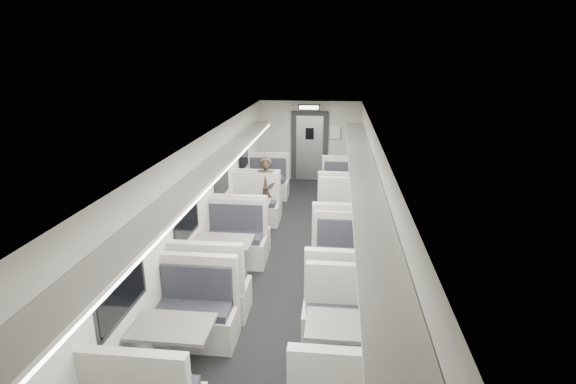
% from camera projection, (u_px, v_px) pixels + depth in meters
% --- Properties ---
extents(room, '(3.24, 12.24, 2.64)m').
position_uv_depth(room, '(288.00, 206.00, 7.86)').
color(room, black).
rests_on(room, ground).
extents(booth_left_a, '(1.10, 2.24, 1.20)m').
position_uv_depth(booth_left_a, '(263.00, 192.00, 11.31)').
color(booth_left_a, '#A9A59E').
rests_on(booth_left_a, room).
extents(booth_left_b, '(1.12, 2.27, 1.21)m').
position_uv_depth(booth_left_b, '(248.00, 219.00, 9.48)').
color(booth_left_b, '#A9A59E').
rests_on(booth_left_b, room).
extents(booth_left_c, '(1.16, 2.35, 1.25)m').
position_uv_depth(booth_left_c, '(224.00, 262.00, 7.51)').
color(booth_left_c, '#A9A59E').
rests_on(booth_left_c, room).
extents(booth_left_d, '(1.10, 2.23, 1.19)m').
position_uv_depth(booth_left_d, '(175.00, 353.00, 5.29)').
color(booth_left_d, '#A9A59E').
rests_on(booth_left_d, room).
extents(booth_right_a, '(1.10, 2.22, 1.19)m').
position_uv_depth(booth_right_a, '(343.00, 197.00, 10.91)').
color(booth_right_a, '#A9A59E').
rests_on(booth_right_a, room).
extents(booth_right_b, '(1.15, 2.33, 1.24)m').
position_uv_depth(booth_right_b, '(343.00, 225.00, 9.12)').
color(booth_right_b, '#A9A59E').
rests_on(booth_right_b, room).
extents(booth_right_c, '(1.07, 2.16, 1.16)m').
position_uv_depth(booth_right_c, '(344.00, 280.00, 7.01)').
color(booth_right_c, '#A9A59E').
rests_on(booth_right_c, room).
extents(booth_right_d, '(1.14, 2.30, 1.23)m').
position_uv_depth(booth_right_d, '(345.00, 352.00, 5.28)').
color(booth_right_d, '#A9A59E').
rests_on(booth_right_d, room).
extents(passenger, '(0.59, 0.41, 1.55)m').
position_uv_depth(passenger, '(266.00, 190.00, 10.21)').
color(passenger, black).
rests_on(passenger, room).
extents(window_a, '(0.02, 1.18, 0.84)m').
position_uv_depth(window_a, '(244.00, 154.00, 11.19)').
color(window_a, black).
rests_on(window_a, room).
extents(window_b, '(0.02, 1.18, 0.84)m').
position_uv_depth(window_b, '(222.00, 177.00, 9.11)').
color(window_b, black).
rests_on(window_b, room).
extents(window_c, '(0.02, 1.18, 0.84)m').
position_uv_depth(window_c, '(186.00, 215.00, 7.02)').
color(window_c, black).
rests_on(window_c, room).
extents(window_d, '(0.02, 1.18, 0.84)m').
position_uv_depth(window_d, '(121.00, 284.00, 4.94)').
color(window_d, black).
rests_on(window_d, room).
extents(luggage_rack_left, '(0.46, 10.40, 0.09)m').
position_uv_depth(luggage_rack_left, '(212.00, 169.00, 7.49)').
color(luggage_rack_left, '#A9A59E').
rests_on(luggage_rack_left, room).
extents(luggage_rack_right, '(0.46, 10.40, 0.09)m').
position_uv_depth(luggage_rack_right, '(362.00, 173.00, 7.23)').
color(luggage_rack_right, '#A9A59E').
rests_on(luggage_rack_right, room).
extents(vestibule_door, '(1.10, 0.13, 2.10)m').
position_uv_depth(vestibule_door, '(310.00, 147.00, 13.53)').
color(vestibule_door, black).
rests_on(vestibule_door, room).
extents(exit_sign, '(0.62, 0.12, 0.16)m').
position_uv_depth(exit_sign, '(309.00, 107.00, 12.70)').
color(exit_sign, black).
rests_on(exit_sign, room).
extents(wall_notice, '(0.32, 0.02, 0.40)m').
position_uv_depth(wall_notice, '(335.00, 132.00, 13.30)').
color(wall_notice, silver).
rests_on(wall_notice, room).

